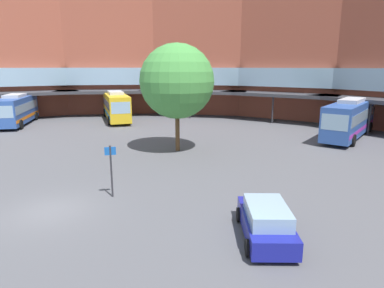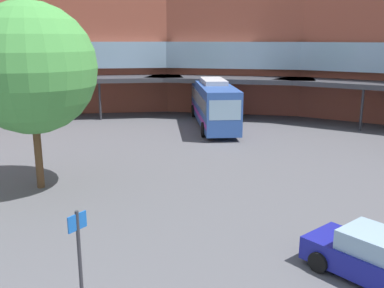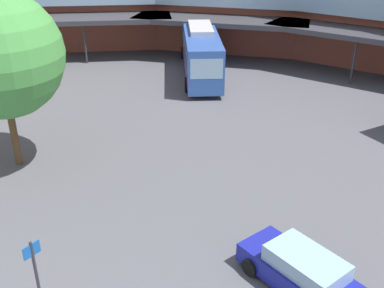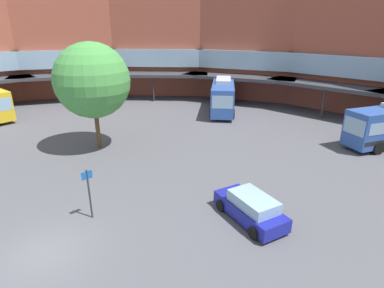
# 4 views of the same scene
# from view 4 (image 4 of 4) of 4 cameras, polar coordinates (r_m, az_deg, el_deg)

# --- Properties ---
(ground_plane) EXTENTS (126.08, 126.08, 0.00)m
(ground_plane) POSITION_cam_4_polar(r_m,az_deg,el_deg) (16.89, -25.32, -17.62)
(ground_plane) COLOR #515156
(station_building) EXTENTS (83.38, 44.00, 17.39)m
(station_building) POSITION_cam_4_polar(r_m,az_deg,el_deg) (33.73, 4.41, 17.88)
(station_building) COLOR #9E4C38
(station_building) RESTS_ON ground
(bus_0) EXTENTS (6.06, 12.57, 3.88)m
(bus_0) POSITION_cam_4_polar(r_m,az_deg,el_deg) (39.75, 5.68, 9.11)
(bus_0) COLOR #2D519E
(bus_0) RESTS_ON ground
(parked_car) EXTENTS (4.58, 4.11, 1.53)m
(parked_car) POSITION_cam_4_polar(r_m,az_deg,el_deg) (17.49, 10.65, -11.38)
(parked_car) COLOR navy
(parked_car) RESTS_ON ground
(plaza_tree) EXTENTS (6.09, 6.09, 8.84)m
(plaza_tree) POSITION_cam_4_polar(r_m,az_deg,el_deg) (26.93, -17.73, 10.95)
(plaza_tree) COLOR brown
(plaza_tree) RESTS_ON ground
(stop_sign_post) EXTENTS (0.26, 0.57, 2.89)m
(stop_sign_post) POSITION_cam_4_polar(r_m,az_deg,el_deg) (17.76, -18.31, -7.85)
(stop_sign_post) COLOR #2D2D33
(stop_sign_post) RESTS_ON ground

